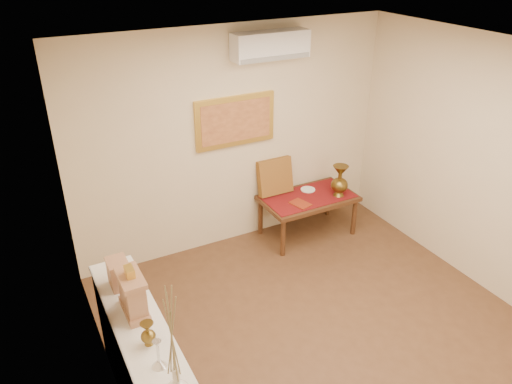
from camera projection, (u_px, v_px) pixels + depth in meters
floor at (338, 347)px, 4.81m from camera, size 4.50×4.50×0.00m
ceiling at (367, 66)px, 3.57m from camera, size 4.50×4.50×0.00m
wall_back at (235, 140)px, 5.96m from camera, size 4.00×0.02×2.70m
wall_left at (112, 299)px, 3.36m from camera, size 0.02×4.50×2.70m
wall_right at (510, 179)px, 5.02m from camera, size 0.02×4.50×2.70m
white_vase at (174, 356)px, 2.78m from camera, size 0.18×0.18×0.95m
candlestick at (158, 354)px, 3.28m from camera, size 0.10×0.10×0.22m
brass_urn_small at (148, 331)px, 3.45m from camera, size 0.11×0.11×0.24m
table_cloth at (308, 196)px, 6.38m from camera, size 1.14×0.59×0.01m
brass_urn_tall at (340, 178)px, 6.29m from camera, size 0.22×0.22×0.50m
plate at (308, 190)px, 6.53m from camera, size 0.19×0.19×0.01m
menu at (300, 204)px, 6.19m from camera, size 0.24×0.29×0.01m
cushion at (275, 176)px, 6.36m from camera, size 0.46×0.19×0.48m
display_ledge at (149, 381)px, 3.83m from camera, size 0.37×2.02×0.98m
mantel_clock at (133, 293)px, 3.73m from camera, size 0.17×0.36×0.41m
wooden_chest at (119, 273)px, 4.03m from camera, size 0.16×0.21×0.24m
low_table at (308, 201)px, 6.42m from camera, size 1.20×0.70×0.55m
painting at (235, 121)px, 5.82m from camera, size 1.00×0.06×0.60m
ac_unit at (271, 45)px, 5.51m from camera, size 0.90×0.25×0.30m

